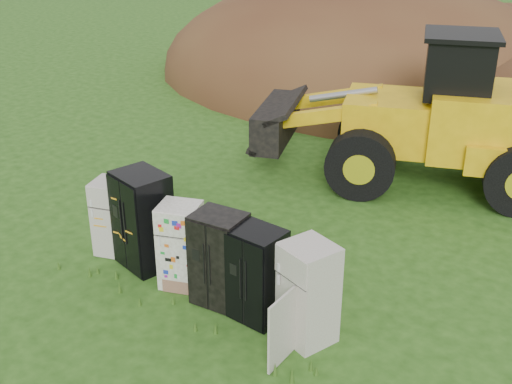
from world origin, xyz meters
TOP-DOWN VIEW (x-y plane):
  - ground at (0.00, 0.00)m, footprint 120.00×120.00m
  - fridge_leftmost at (-2.46, 0.02)m, footprint 0.89×0.88m
  - fridge_black_side at (-1.59, 0.04)m, footprint 1.16×0.99m
  - fridge_sticker at (-0.52, -0.03)m, footprint 0.94×0.91m
  - fridge_dark_mid at (0.41, -0.02)m, footprint 0.98×0.84m
  - fridge_black_right at (1.24, 0.01)m, footprint 0.86×0.72m
  - fridge_open_door at (2.26, 0.03)m, footprint 0.97×0.93m
  - wheel_loader at (0.66, 7.02)m, footprint 8.56×6.11m
  - dirt_mound_left at (-4.99, 14.91)m, footprint 17.75×13.31m

SIDE VIEW (x-z plane):
  - ground at x=0.00m, z-range 0.00..0.00m
  - dirt_mound_left at x=-4.99m, z-range -3.97..3.97m
  - fridge_leftmost at x=-2.46m, z-range 0.00..1.58m
  - fridge_sticker at x=-0.52m, z-range 0.00..1.65m
  - fridge_black_right at x=1.24m, z-range 0.00..1.70m
  - fridge_dark_mid at x=0.41m, z-range 0.00..1.74m
  - fridge_open_door at x=2.26m, z-range 0.00..1.76m
  - fridge_black_side at x=-1.59m, z-range 0.00..1.97m
  - wheel_loader at x=0.66m, z-range 0.00..3.84m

